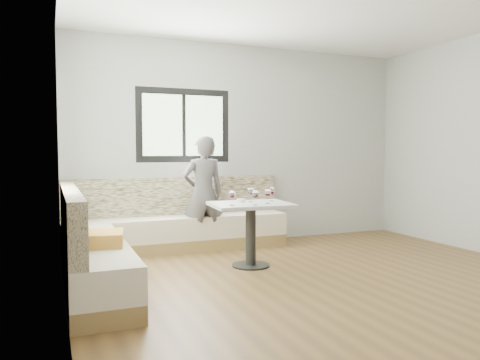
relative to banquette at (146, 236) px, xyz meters
name	(u,v)px	position (x,y,z in m)	size (l,w,h in m)	color
room	(335,140)	(1.51, -1.55, 1.08)	(5.01, 5.01, 2.81)	brown
banquette	(146,236)	(0.00, 0.00, 0.00)	(2.90, 2.80, 0.95)	olive
table	(251,219)	(1.07, -0.54, 0.21)	(0.93, 0.75, 0.72)	black
person	(203,194)	(0.84, 0.46, 0.42)	(0.55, 0.36, 1.50)	#4E494B
olive_ramekin	(241,200)	(1.01, -0.42, 0.41)	(0.10, 0.10, 0.04)	white
wine_glass_a	(232,194)	(0.79, -0.69, 0.51)	(0.08, 0.08, 0.17)	white
wine_glass_b	(255,194)	(1.03, -0.76, 0.51)	(0.08, 0.08, 0.17)	white
wine_glass_c	(268,193)	(1.23, -0.66, 0.51)	(0.08, 0.08, 0.17)	white
wine_glass_d	(251,192)	(1.12, -0.45, 0.51)	(0.08, 0.08, 0.17)	white
wine_glass_e	(272,191)	(1.38, -0.46, 0.51)	(0.08, 0.08, 0.17)	white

